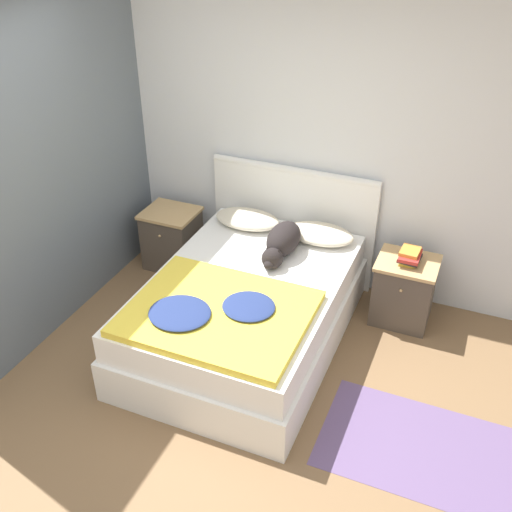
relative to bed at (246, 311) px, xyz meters
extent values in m
plane|color=brown|center=(-0.04, -1.02, -0.28)|extent=(16.00, 16.00, 0.00)
cube|color=silver|center=(-0.04, 1.11, 1.00)|extent=(9.00, 0.06, 2.55)
cube|color=slate|center=(-1.51, 0.03, 1.00)|extent=(0.06, 3.10, 2.55)
cube|color=white|center=(0.00, 0.00, -0.11)|extent=(1.40, 2.02, 0.34)
cube|color=white|center=(0.00, 0.00, 0.17)|extent=(1.34, 1.96, 0.23)
cube|color=white|center=(0.00, 1.03, 0.24)|extent=(1.48, 0.04, 1.03)
cylinder|color=white|center=(0.00, 1.03, 0.75)|extent=(1.48, 0.06, 0.06)
cube|color=#4C4238|center=(-1.07, 0.74, -0.01)|extent=(0.45, 0.40, 0.53)
cube|color=tan|center=(-1.07, 0.74, 0.27)|extent=(0.48, 0.42, 0.03)
sphere|color=tan|center=(-1.07, 0.54, 0.14)|extent=(0.02, 0.02, 0.02)
cube|color=#4C4238|center=(1.07, 0.74, -0.01)|extent=(0.45, 0.40, 0.53)
cube|color=tan|center=(1.07, 0.74, 0.27)|extent=(0.48, 0.42, 0.03)
sphere|color=tan|center=(1.07, 0.54, 0.14)|extent=(0.02, 0.02, 0.02)
ellipsoid|color=beige|center=(-0.33, 0.78, 0.35)|extent=(0.57, 0.35, 0.11)
ellipsoid|color=beige|center=(0.33, 0.78, 0.35)|extent=(0.57, 0.35, 0.11)
cube|color=yellow|center=(0.00, -0.46, 0.31)|extent=(1.22, 1.00, 0.05)
ellipsoid|color=navy|center=(-0.21, -0.61, 0.36)|extent=(0.43, 0.40, 0.05)
ellipsoid|color=navy|center=(0.18, -0.36, 0.36)|extent=(0.37, 0.35, 0.04)
ellipsoid|color=black|center=(0.12, 0.50, 0.41)|extent=(0.25, 0.42, 0.24)
sphere|color=black|center=(0.12, 0.25, 0.37)|extent=(0.17, 0.17, 0.17)
ellipsoid|color=black|center=(0.12, 0.18, 0.35)|extent=(0.08, 0.09, 0.07)
cone|color=black|center=(0.07, 0.26, 0.43)|extent=(0.05, 0.05, 0.06)
cone|color=black|center=(0.16, 0.26, 0.43)|extent=(0.05, 0.05, 0.06)
ellipsoid|color=black|center=(0.15, 0.67, 0.34)|extent=(0.13, 0.19, 0.09)
cube|color=gold|center=(1.07, 0.74, 0.30)|extent=(0.14, 0.18, 0.03)
cube|color=#232328|center=(1.08, 0.73, 0.32)|extent=(0.17, 0.20, 0.02)
cube|color=#AD2D28|center=(1.08, 0.73, 0.35)|extent=(0.16, 0.23, 0.03)
cube|color=orange|center=(1.07, 0.75, 0.38)|extent=(0.15, 0.18, 0.03)
cube|color=#604C75|center=(1.46, -0.55, -0.28)|extent=(1.25, 0.81, 0.00)
camera|label=1|loc=(1.49, -3.35, 2.83)|focal=42.00mm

